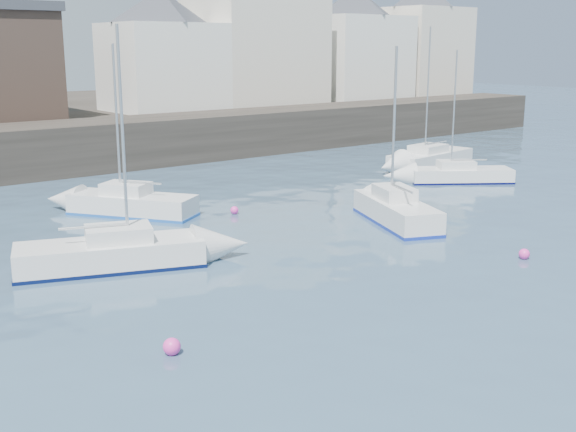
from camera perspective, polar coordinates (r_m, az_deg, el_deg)
quay_wall at (r=46.73m, az=-17.73°, el=5.12°), size 90.00×5.00×3.00m
bldg_east_a at (r=62.01m, az=-2.61°, el=14.37°), size 13.36×13.36×11.80m
bldg_east_b at (r=68.61m, az=5.36°, el=13.44°), size 11.88×11.88×9.95m
bldg_east_c at (r=75.07m, az=10.52°, el=13.65°), size 11.14×11.14×10.95m
bldg_east_d at (r=56.80m, az=-9.89°, el=12.83°), size 11.14×11.14×8.95m
sailboat_b at (r=26.12m, az=-13.79°, el=-2.87°), size 6.81×4.14×8.35m
sailboat_c at (r=32.11m, az=8.54°, el=0.45°), size 3.93×6.07×7.64m
sailboat_d at (r=42.64m, az=13.43°, el=3.23°), size 5.85×4.84×7.42m
sailboat_f at (r=34.09m, az=-12.24°, el=0.98°), size 4.94×5.98×7.74m
sailboat_g at (r=48.31m, az=11.17°, el=4.55°), size 7.20×3.18×8.81m
buoy_near at (r=18.91m, az=-9.14°, el=-10.73°), size 0.46×0.46×0.46m
buoy_mid at (r=27.98m, az=18.13°, el=-3.23°), size 0.40×0.40×0.40m
buoy_far at (r=33.73m, az=-4.25°, el=0.17°), size 0.38×0.38×0.38m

